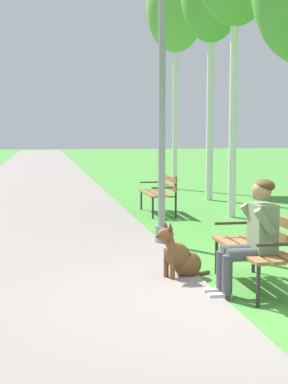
{
  "coord_description": "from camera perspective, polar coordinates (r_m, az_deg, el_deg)",
  "views": [
    {
      "loc": [
        -2.0,
        -5.49,
        1.72
      ],
      "look_at": [
        -0.59,
        2.44,
        0.9
      ],
      "focal_mm": 53.23,
      "sensor_mm": 36.0,
      "label": 1
    }
  ],
  "objects": [
    {
      "name": "person_seated_on_near_bench",
      "position": [
        6.15,
        10.86,
        -4.04
      ],
      "size": [
        0.74,
        0.49,
        1.25
      ],
      "color": "#4C4C51",
      "rests_on": "ground"
    },
    {
      "name": "park_bench_mid",
      "position": [
        12.31,
        1.64,
        0.18
      ],
      "size": [
        0.55,
        1.5,
        0.85
      ],
      "color": "olive",
      "rests_on": "ground"
    },
    {
      "name": "park_bench_near",
      "position": [
        6.51,
        11.65,
        -5.01
      ],
      "size": [
        0.55,
        1.5,
        0.85
      ],
      "color": "olive",
      "rests_on": "ground"
    },
    {
      "name": "birch_tree_fifth",
      "position": [
        18.22,
        3.18,
        17.89
      ],
      "size": [
        1.81,
        1.77,
        6.92
      ],
      "color": "silver",
      "rests_on": "ground"
    },
    {
      "name": "dog_brown",
      "position": [
        6.82,
        3.73,
        -6.58
      ],
      "size": [
        0.78,
        0.47,
        0.71
      ],
      "color": "brown",
      "rests_on": "ground"
    },
    {
      "name": "lamp_post_near",
      "position": [
        8.79,
        1.8,
        8.6
      ],
      "size": [
        0.24,
        0.24,
        4.15
      ],
      "color": "gray",
      "rests_on": "ground"
    },
    {
      "name": "ground_plane",
      "position": [
        6.1,
        9.67,
        -10.68
      ],
      "size": [
        120.0,
        120.0,
        0.0
      ],
      "primitive_type": "plane",
      "color": "#478E38"
    },
    {
      "name": "paved_path",
      "position": [
        29.54,
        -10.51,
        2.43
      ],
      "size": [
        4.03,
        60.0,
        0.04
      ],
      "primitive_type": "cube",
      "color": "gray",
      "rests_on": "ground"
    }
  ]
}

